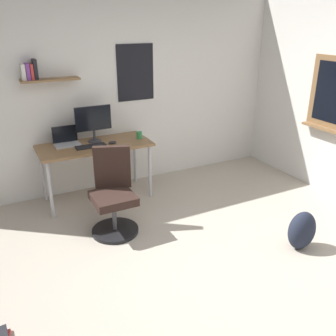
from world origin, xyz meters
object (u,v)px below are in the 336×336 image
at_px(laptop, 66,140).
at_px(monitor_primary, 93,121).
at_px(backpack, 302,230).
at_px(computer_mouse, 112,142).
at_px(desk, 95,150).
at_px(keyboard, 91,146).
at_px(office_chair, 114,197).
at_px(coffee_mug, 139,135).

xyz_separation_m(laptop, monitor_primary, (0.35, -0.05, 0.22)).
relative_size(monitor_primary, backpack, 1.10).
distance_m(computer_mouse, backpack, 2.45).
height_order(desk, keyboard, keyboard).
height_order(office_chair, coffee_mug, office_chair).
bearing_deg(monitor_primary, office_chair, -95.99).
relative_size(desk, monitor_primary, 3.02).
height_order(coffee_mug, backpack, coffee_mug).
xyz_separation_m(laptop, coffee_mug, (0.91, -0.18, -0.01)).
bearing_deg(office_chair, monitor_primary, 84.01).
relative_size(computer_mouse, backpack, 0.25).
xyz_separation_m(desk, laptop, (-0.31, 0.15, 0.13)).
relative_size(desk, backpack, 3.33).
bearing_deg(keyboard, monitor_primary, 60.03).
distance_m(office_chair, computer_mouse, 0.89).
height_order(keyboard, computer_mouse, computer_mouse).
height_order(desk, laptop, laptop).
bearing_deg(office_chair, backpack, -37.49).
xyz_separation_m(laptop, computer_mouse, (0.52, -0.23, -0.04)).
xyz_separation_m(monitor_primary, coffee_mug, (0.56, -0.13, -0.22)).
xyz_separation_m(desk, backpack, (1.53, -2.07, -0.46)).
bearing_deg(desk, monitor_primary, 71.17).
relative_size(laptop, backpack, 0.74).
bearing_deg(desk, computer_mouse, -20.71).
relative_size(office_chair, monitor_primary, 2.05).
distance_m(monitor_primary, backpack, 2.76).
bearing_deg(keyboard, backpack, -51.27).
bearing_deg(monitor_primary, backpack, -55.53).
height_order(laptop, keyboard, laptop).
height_order(office_chair, laptop, laptop).
distance_m(desk, keyboard, 0.14).
relative_size(laptop, computer_mouse, 2.98).
bearing_deg(backpack, office_chair, 142.51).
xyz_separation_m(laptop, backpack, (1.84, -2.22, -0.60)).
height_order(office_chair, keyboard, office_chair).
bearing_deg(laptop, backpack, -50.34).
xyz_separation_m(desk, office_chair, (-0.06, -0.85, -0.27)).
distance_m(laptop, coffee_mug, 0.93).
bearing_deg(coffee_mug, keyboard, -175.73).
xyz_separation_m(office_chair, laptop, (-0.25, 1.00, 0.40)).
bearing_deg(desk, backpack, -53.60).
relative_size(coffee_mug, backpack, 0.22).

